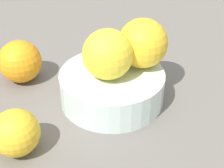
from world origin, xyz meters
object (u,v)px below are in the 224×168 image
at_px(fruit_bowl, 112,87).
at_px(orange_in_bowl_1, 143,43).
at_px(orange_loose_0, 20,61).
at_px(orange_in_bowl_0, 108,54).
at_px(orange_loose_1, 16,133).

bearing_deg(fruit_bowl, orange_in_bowl_1, 109.97).
height_order(orange_in_bowl_1, orange_loose_0, orange_in_bowl_1).
relative_size(fruit_bowl, orange_in_bowl_1, 2.11).
distance_m(orange_in_bowl_0, orange_in_bowl_1, 0.07).
height_order(fruit_bowl, orange_in_bowl_1, orange_in_bowl_1).
bearing_deg(orange_in_bowl_0, orange_loose_1, -55.94).
bearing_deg(orange_in_bowl_0, fruit_bowl, 134.45).
relative_size(orange_in_bowl_0, orange_loose_0, 1.03).
bearing_deg(orange_in_bowl_0, orange_loose_0, -121.53).
distance_m(orange_in_bowl_1, orange_loose_0, 0.24).
bearing_deg(orange_loose_0, orange_in_bowl_0, 58.47).
height_order(orange_in_bowl_0, orange_loose_1, orange_in_bowl_0).
bearing_deg(orange_loose_0, fruit_bowl, 61.84).
height_order(orange_in_bowl_0, orange_in_bowl_1, orange_in_bowl_1).
bearing_deg(orange_in_bowl_1, orange_loose_1, -58.85).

